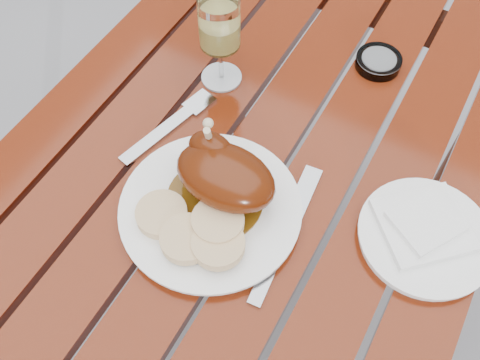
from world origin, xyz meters
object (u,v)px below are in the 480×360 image
table (251,247)px  ashtray (378,62)px  wine_glass (220,42)px  side_plate (425,237)px  dinner_plate (211,210)px

table → ashtray: size_ratio=13.80×
wine_glass → ashtray: wine_glass is taller
table → ashtray: (0.11, 0.30, 0.39)m
side_plate → ashtray: size_ratio=2.38×
dinner_plate → ashtray: 0.45m
table → dinner_plate: (-0.01, -0.14, 0.38)m
table → dinner_plate: dinner_plate is taller
table → side_plate: (0.31, -0.02, 0.38)m
dinner_plate → ashtray: size_ratio=3.32×
dinner_plate → side_plate: bearing=21.0°
table → side_plate: size_ratio=5.79×
wine_glass → ashtray: 0.31m
dinner_plate → side_plate: dinner_plate is taller
wine_glass → side_plate: size_ratio=0.86×
ashtray → dinner_plate: bearing=-104.7°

